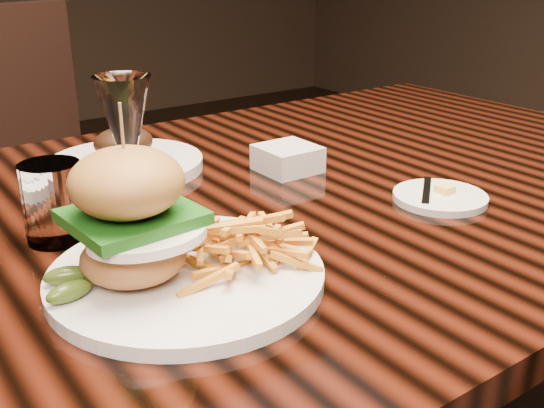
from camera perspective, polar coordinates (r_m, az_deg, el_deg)
dining_table at (r=0.91m, az=-2.44°, el=-3.97°), size 1.60×0.90×0.75m
burger_plate at (r=0.65m, az=-8.78°, el=-3.33°), size 0.28×0.28×0.19m
side_saucer at (r=0.90m, az=14.81°, el=0.62°), size 0.13×0.13×0.02m
ramekin at (r=0.99m, az=1.41°, el=4.10°), size 0.10×0.10×0.04m
wine_glass at (r=0.77m, az=-13.04°, el=7.55°), size 0.07×0.07×0.19m
water_tumbler at (r=0.78m, az=-19.01°, el=0.14°), size 0.07×0.07×0.09m
far_dish at (r=1.02m, az=-13.03°, el=3.84°), size 0.24×0.24×0.08m
chair_far at (r=1.71m, az=-20.56°, el=2.20°), size 0.59×0.59×0.95m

